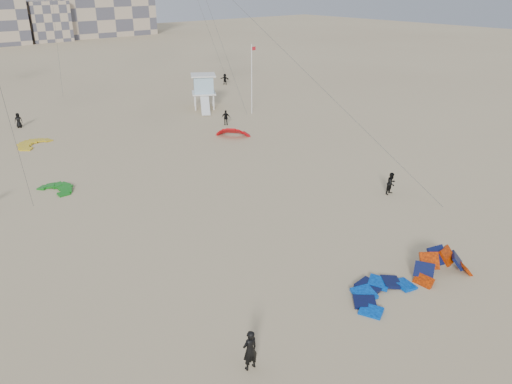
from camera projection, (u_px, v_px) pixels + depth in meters
ground at (314, 334)px, 23.28m from camera, size 320.00×320.00×0.00m
kite_ground_blue at (381, 296)px, 26.10m from camera, size 4.15×4.33×1.04m
kite_ground_orange at (441, 275)px, 27.86m from camera, size 4.37×4.36×3.61m
kite_ground_green at (57, 190)px, 39.07m from camera, size 3.76×3.63×0.93m
kite_ground_red_far at (233, 136)px, 52.52m from camera, size 4.84×4.82×3.12m
kite_ground_yellow at (34, 145)px, 49.70m from camera, size 4.96×5.02×0.75m
kitesurfer_main at (250, 350)px, 20.86m from camera, size 0.73×0.51×1.93m
kitesurfer_b at (391, 183)px, 38.08m from camera, size 0.86×0.69×1.73m
kitesurfer_d at (226, 118)px, 56.13m from camera, size 1.00×0.99×1.69m
kitesurfer_e at (18, 120)px, 55.18m from camera, size 0.95×0.81×1.65m
kitesurfer_f at (225, 79)px, 77.73m from camera, size 1.11×1.58×1.64m
lifeguard_tower_near at (204, 92)px, 62.97m from camera, size 4.15×6.42×4.27m
flagpole at (252, 78)px, 59.60m from camera, size 0.67×0.10×8.23m
condo_east at (103, 6)px, 142.59m from camera, size 26.00×14.00×16.00m
condo_fill_right at (46, 21)px, 130.33m from camera, size 10.00×10.00×10.00m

